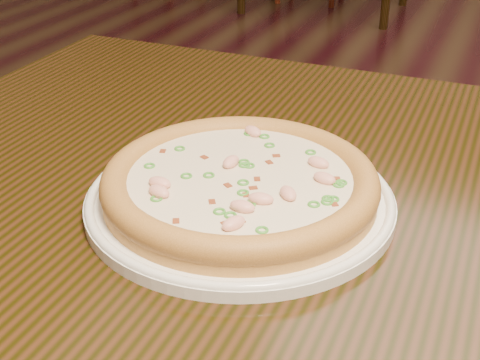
% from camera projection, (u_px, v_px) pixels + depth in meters
% --- Properties ---
extents(hero_table, '(1.20, 0.80, 0.75)m').
position_uv_depth(hero_table, '(360.00, 284.00, 0.72)').
color(hero_table, black).
rests_on(hero_table, ground).
extents(plate, '(0.31, 0.31, 0.02)m').
position_uv_depth(plate, '(240.00, 199.00, 0.67)').
color(plate, white).
rests_on(plate, hero_table).
extents(pizza, '(0.28, 0.28, 0.03)m').
position_uv_depth(pizza, '(240.00, 183.00, 0.66)').
color(pizza, '#BA9544').
rests_on(pizza, plate).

